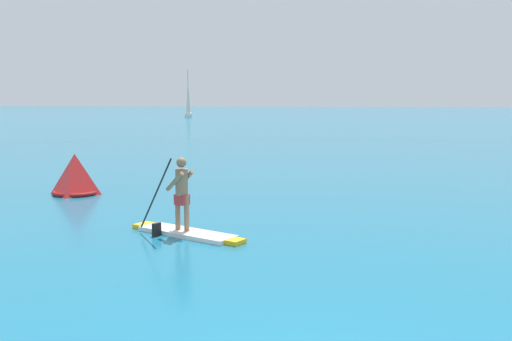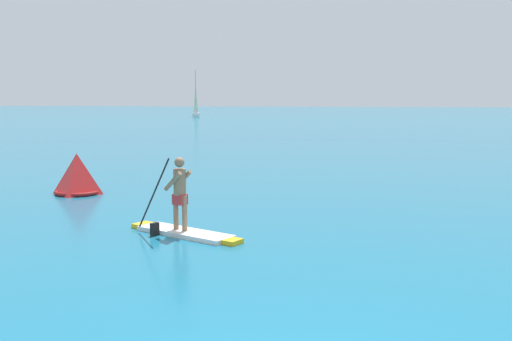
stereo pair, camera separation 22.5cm
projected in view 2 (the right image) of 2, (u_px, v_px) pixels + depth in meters
The scene contains 3 objects.
paddleboarder_mid_center at pixel (182, 217), 11.95m from camera, with size 2.76×1.47×1.71m.
race_marker_buoy at pixel (77, 176), 17.12m from camera, with size 1.36×1.36×1.22m.
sailboat_left_horizon at pixel (196, 110), 92.20m from camera, with size 2.41×4.17×7.53m.
Camera 2 is at (0.63, -4.31, 2.82)m, focal length 40.19 mm.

